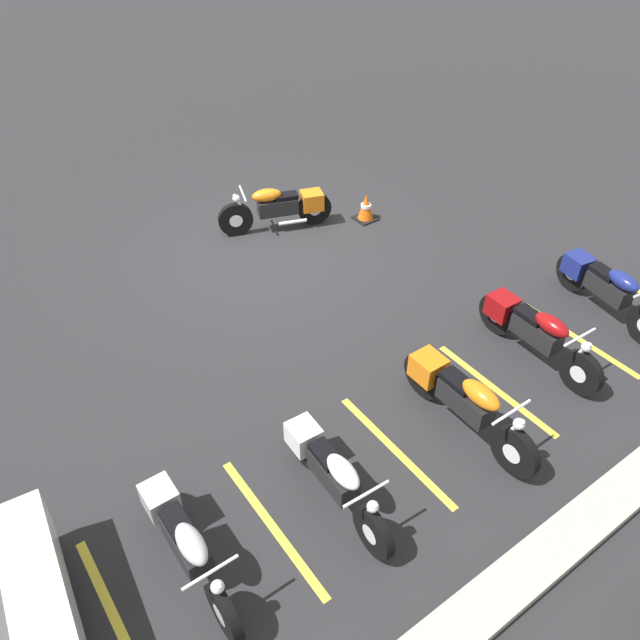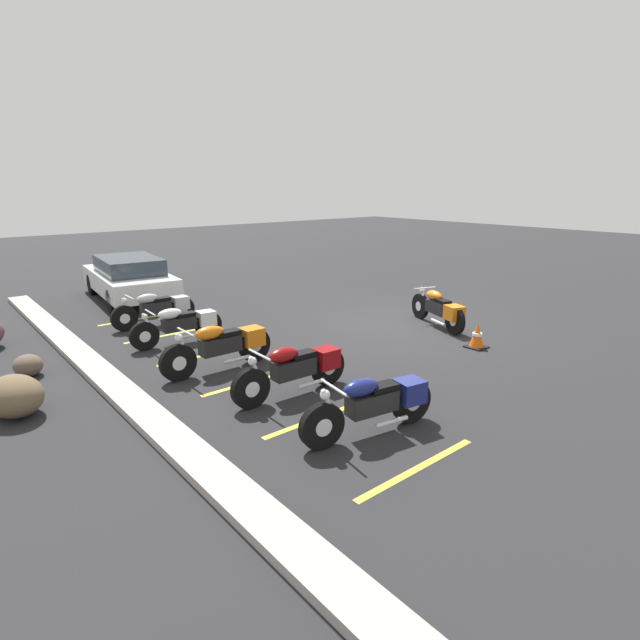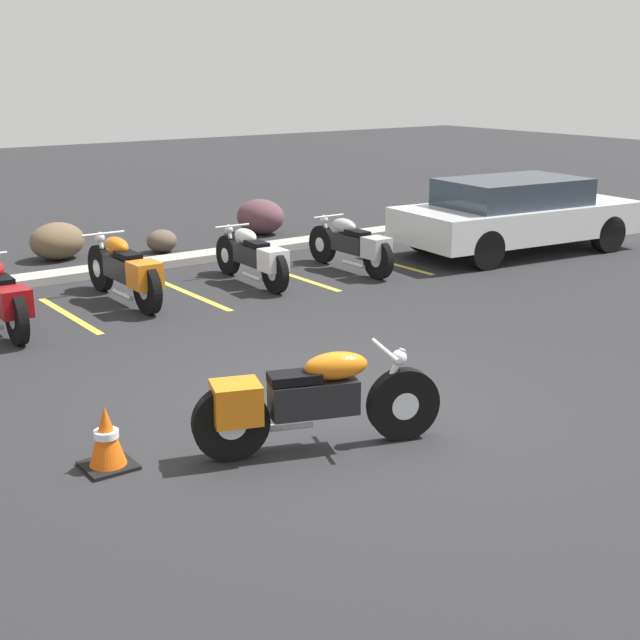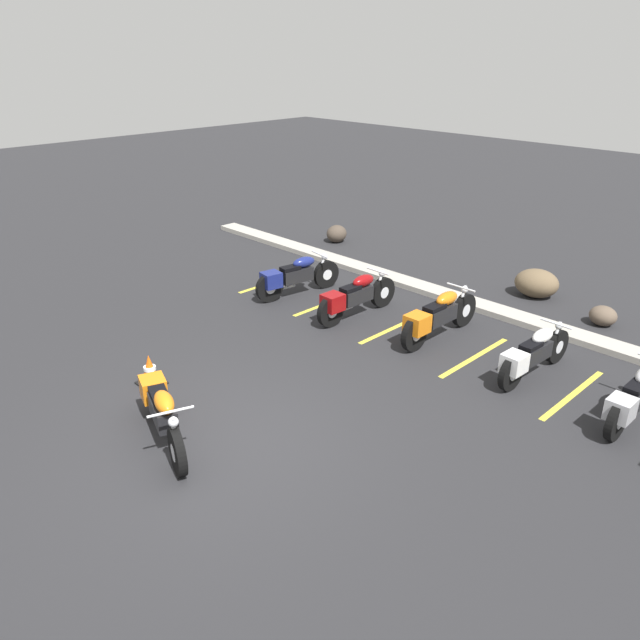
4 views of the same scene
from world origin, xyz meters
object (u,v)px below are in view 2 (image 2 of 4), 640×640
at_px(parked_bike_1, 297,368).
at_px(motorcycle_orange_featured, 439,309).
at_px(parked_bike_4, 158,308).
at_px(traffic_cone, 477,336).
at_px(parked_bike_3, 182,324).
at_px(landscape_rock_2, 14,396).
at_px(car_white, 129,277).
at_px(parked_bike_0, 376,403).
at_px(landscape_rock_1, 28,365).
at_px(parked_bike_2, 223,345).

bearing_deg(parked_bike_1, motorcycle_orange_featured, -166.93).
bearing_deg(parked_bike_1, parked_bike_4, -87.27).
distance_m(parked_bike_1, traffic_cone, 4.41).
bearing_deg(parked_bike_3, motorcycle_orange_featured, 154.99).
bearing_deg(landscape_rock_2, parked_bike_1, -118.98).
relative_size(parked_bike_3, car_white, 0.46).
bearing_deg(car_white, parked_bike_0, -176.23).
xyz_separation_m(motorcycle_orange_featured, landscape_rock_2, (1.06, 8.75, -0.14)).
xyz_separation_m(parked_bike_4, landscape_rock_1, (-1.76, 3.16, -0.23)).
xyz_separation_m(parked_bike_2, traffic_cone, (-2.29, -4.73, -0.22)).
bearing_deg(car_white, motorcycle_orange_featured, -143.10).
bearing_deg(car_white, parked_bike_4, 177.61).
bearing_deg(parked_bike_0, traffic_cone, -154.52).
xyz_separation_m(parked_bike_3, car_white, (4.93, -0.64, 0.25)).
bearing_deg(parked_bike_1, parked_bike_0, 93.00).
xyz_separation_m(motorcycle_orange_featured, parked_bike_0, (-2.74, 5.02, -0.00)).
xyz_separation_m(motorcycle_orange_featured, car_white, (7.70, 4.67, 0.23)).
height_order(parked_bike_1, car_white, car_white).
xyz_separation_m(car_white, landscape_rock_2, (-6.64, 4.08, -0.37)).
height_order(parked_bike_3, landscape_rock_2, parked_bike_3).
distance_m(parked_bike_1, car_white, 8.71).
bearing_deg(parked_bike_4, landscape_rock_2, 43.81).
bearing_deg(parked_bike_3, parked_bike_2, 89.92).
xyz_separation_m(parked_bike_0, parked_bike_1, (1.75, 0.03, 0.00)).
height_order(parked_bike_0, landscape_rock_2, parked_bike_0).
xyz_separation_m(parked_bike_1, parked_bike_3, (3.77, 0.26, -0.03)).
distance_m(parked_bike_0, parked_bike_3, 5.52).
relative_size(parked_bike_0, landscape_rock_1, 4.00).
xyz_separation_m(parked_bike_1, parked_bike_2, (1.79, 0.35, 0.01)).
distance_m(motorcycle_orange_featured, parked_bike_0, 5.72).
relative_size(motorcycle_orange_featured, parked_bike_4, 1.00).
bearing_deg(parked_bike_4, car_white, -97.72).
relative_size(parked_bike_0, parked_bike_4, 1.03).
bearing_deg(landscape_rock_2, parked_bike_3, -63.52).
distance_m(parked_bike_3, car_white, 4.97).
height_order(landscape_rock_1, traffic_cone, traffic_cone).
relative_size(motorcycle_orange_featured, landscape_rock_1, 3.88).
relative_size(parked_bike_0, parked_bike_2, 0.95).
relative_size(parked_bike_3, parked_bike_4, 0.99).
bearing_deg(landscape_rock_1, parked_bike_1, -139.10).
distance_m(parked_bike_2, landscape_rock_1, 3.49).
xyz_separation_m(parked_bike_3, landscape_rock_1, (-0.04, 2.98, -0.23)).
height_order(car_white, traffic_cone, car_white).
bearing_deg(landscape_rock_1, traffic_cone, -119.09).
distance_m(motorcycle_orange_featured, parked_bike_1, 5.15).
bearing_deg(motorcycle_orange_featured, landscape_rock_2, 102.77).
bearing_deg(traffic_cone, parked_bike_1, 83.46).
height_order(motorcycle_orange_featured, landscape_rock_2, motorcycle_orange_featured).
xyz_separation_m(motorcycle_orange_featured, parked_bike_2, (0.79, 5.40, 0.02)).
relative_size(parked_bike_4, car_white, 0.46).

